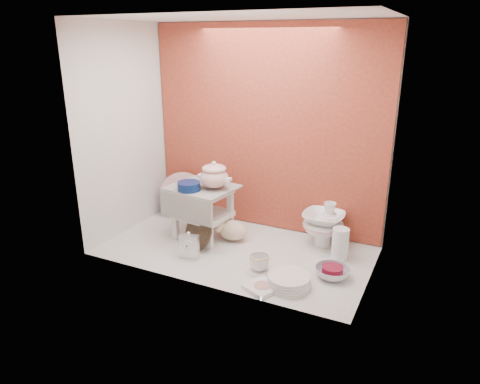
# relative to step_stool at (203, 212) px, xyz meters

# --- Properties ---
(ground) EXTENTS (1.80, 1.80, 0.00)m
(ground) POSITION_rel_step_stool_xyz_m (0.31, -0.09, -0.19)
(ground) COLOR silver
(ground) RESTS_ON ground
(niche_shell) EXTENTS (1.86, 1.03, 1.53)m
(niche_shell) POSITION_rel_step_stool_xyz_m (0.31, 0.09, 0.74)
(niche_shell) COLOR #A8442A
(niche_shell) RESTS_ON ground
(step_stool) EXTENTS (0.49, 0.44, 0.39)m
(step_stool) POSITION_rel_step_stool_xyz_m (0.00, 0.00, 0.00)
(step_stool) COLOR silver
(step_stool) RESTS_ON ground
(soup_tureen) EXTENTS (0.27, 0.27, 0.20)m
(soup_tureen) POSITION_rel_step_stool_xyz_m (0.10, 0.00, 0.29)
(soup_tureen) COLOR white
(soup_tureen) RESTS_ON step_stool
(cobalt_bowl) EXTENTS (0.18, 0.18, 0.06)m
(cobalt_bowl) POSITION_rel_step_stool_xyz_m (-0.04, -0.11, 0.22)
(cobalt_bowl) COLOR #0A1E51
(cobalt_bowl) RESTS_ON step_stool
(floral_platter) EXTENTS (0.38, 0.23, 0.37)m
(floral_platter) POSITION_rel_step_stool_xyz_m (-0.35, 0.27, -0.01)
(floral_platter) COLOR silver
(floral_platter) RESTS_ON ground
(blue_white_vase) EXTENTS (0.26, 0.26, 0.22)m
(blue_white_vase) POSITION_rel_step_stool_xyz_m (-0.43, 0.28, -0.08)
(blue_white_vase) COLOR silver
(blue_white_vase) RESTS_ON ground
(lacquer_tray) EXTENTS (0.29, 0.20, 0.25)m
(lacquer_tray) POSITION_rel_step_stool_xyz_m (0.06, -0.17, -0.07)
(lacquer_tray) COLOR black
(lacquer_tray) RESTS_ON ground
(mantel_clock) EXTENTS (0.13, 0.06, 0.19)m
(mantel_clock) POSITION_rel_step_stool_xyz_m (0.09, -0.33, -0.10)
(mantel_clock) COLOR silver
(mantel_clock) RESTS_ON ground
(plush_pig) EXTENTS (0.28, 0.20, 0.16)m
(plush_pig) POSITION_rel_step_stool_xyz_m (0.22, 0.04, -0.11)
(plush_pig) COLOR beige
(plush_pig) RESTS_ON ground
(teacup_saucer) EXTENTS (0.16, 0.16, 0.01)m
(teacup_saucer) POSITION_rel_step_stool_xyz_m (0.57, -0.29, -0.19)
(teacup_saucer) COLOR white
(teacup_saucer) RESTS_ON ground
(gold_rim_teacup) EXTENTS (0.16, 0.16, 0.10)m
(gold_rim_teacup) POSITION_rel_step_stool_xyz_m (0.57, -0.29, -0.13)
(gold_rim_teacup) COLOR white
(gold_rim_teacup) RESTS_ON teacup_saucer
(lattice_dish) EXTENTS (0.23, 0.23, 0.02)m
(lattice_dish) POSITION_rel_step_stool_xyz_m (0.67, -0.47, -0.18)
(lattice_dish) COLOR white
(lattice_dish) RESTS_ON ground
(dinner_plate_stack) EXTENTS (0.29, 0.29, 0.07)m
(dinner_plate_stack) POSITION_rel_step_stool_xyz_m (0.80, -0.38, -0.16)
(dinner_plate_stack) COLOR white
(dinner_plate_stack) RESTS_ON ground
(crystal_bowl) EXTENTS (0.24, 0.24, 0.07)m
(crystal_bowl) POSITION_rel_step_stool_xyz_m (1.00, -0.16, -0.16)
(crystal_bowl) COLOR silver
(crystal_bowl) RESTS_ON ground
(clear_glass_vase) EXTENTS (0.13, 0.13, 0.22)m
(clear_glass_vase) POSITION_rel_step_stool_xyz_m (0.98, 0.09, -0.09)
(clear_glass_vase) COLOR silver
(clear_glass_vase) RESTS_ON ground
(porcelain_tower) EXTENTS (0.38, 0.38, 0.33)m
(porcelain_tower) POSITION_rel_step_stool_xyz_m (0.82, 0.25, -0.03)
(porcelain_tower) COLOR white
(porcelain_tower) RESTS_ON ground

